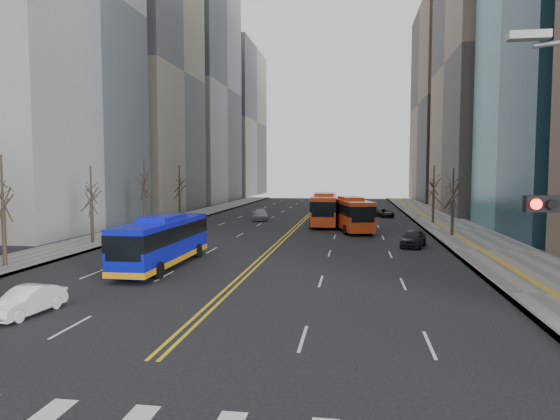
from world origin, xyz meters
name	(u,v)px	position (x,y,z in m)	size (l,w,h in m)	color
sidewalk_right	(457,230)	(17.50, 45.00, 0.07)	(7.00, 130.00, 0.15)	slate
sidewalk_left	(155,225)	(-16.50, 45.00, 0.07)	(5.00, 130.00, 0.15)	slate
centerline	(304,220)	(0.00, 55.00, 0.01)	(0.55, 100.00, 0.01)	gold
office_towers	(314,58)	(0.12, 68.51, 23.92)	(83.00, 134.00, 58.00)	gray
street_trees	(205,187)	(-7.18, 34.55, 4.87)	(35.20, 47.20, 7.60)	#33291F
blue_bus	(163,240)	(-5.94, 20.99, 1.77)	(2.72, 11.59, 3.38)	#0D15C9
red_bus_near	(351,212)	(6.16, 43.64, 2.01)	(5.05, 11.73, 3.62)	#BD3B14
red_bus_far	(324,207)	(3.03, 48.77, 2.11)	(3.36, 12.18, 3.81)	#BD3B14
car_white	(27,301)	(-7.56, 9.31, 0.62)	(1.31, 3.74, 1.23)	white
car_dark_mid	(413,238)	(11.47, 32.38, 0.72)	(1.70, 4.24, 1.44)	black
car_silver	(260,215)	(-5.62, 53.53, 0.71)	(1.99, 4.90, 1.42)	gray
car_dark_far	(384,213)	(10.66, 60.68, 0.57)	(1.89, 4.09, 1.14)	black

